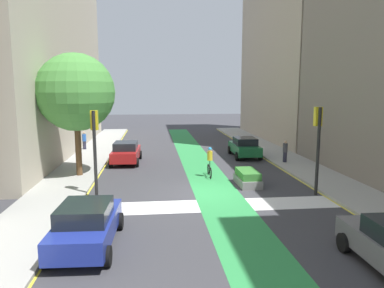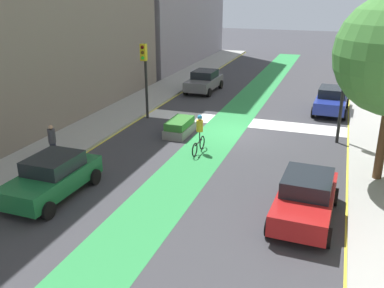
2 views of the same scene
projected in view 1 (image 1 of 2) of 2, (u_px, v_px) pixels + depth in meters
name	position (u px, v px, depth m)	size (l,w,h in m)	color
ground_plane	(204.00, 193.00, 18.53)	(120.00, 120.00, 0.00)	#38383D
bike_lane_paint	(217.00, 193.00, 18.60)	(2.40, 60.00, 0.01)	#2D8C47
crosswalk_band	(210.00, 205.00, 16.57)	(12.00, 1.80, 0.01)	silver
sidewalk_left	(54.00, 196.00, 17.72)	(3.00, 60.00, 0.15)	#9E9E99
curb_stripe_left	(85.00, 197.00, 17.89)	(0.16, 60.00, 0.01)	yellow
sidewalk_right	(341.00, 188.00, 19.32)	(3.00, 60.00, 0.15)	#9E9E99
curb_stripe_right	(315.00, 190.00, 19.17)	(0.16, 60.00, 0.01)	yellow
traffic_signal_near_right	(318.00, 134.00, 17.88)	(0.35, 0.52, 4.46)	black
traffic_signal_near_left	(95.00, 137.00, 17.48)	(0.35, 0.52, 4.31)	black
car_green_right_far	(245.00, 147.00, 28.43)	(2.09, 4.23, 1.57)	#196033
car_red_left_far	(126.00, 152.00, 26.06)	(2.16, 4.27, 1.57)	#A51919
car_blue_left_near	(87.00, 224.00, 12.10)	(2.16, 4.27, 1.57)	navy
cyclist_in_lane	(210.00, 161.00, 21.91)	(0.32, 1.73, 1.86)	black
pedestrian_sidewalk_right_a	(285.00, 151.00, 25.68)	(0.34, 0.34, 1.56)	#262638
pedestrian_sidewalk_left_a	(84.00, 140.00, 31.24)	(0.34, 0.34, 1.53)	#262638
street_tree_near	(76.00, 92.00, 21.13)	(4.60, 4.60, 7.31)	brown
median_planter	(248.00, 178.00, 20.08)	(1.13, 2.24, 0.85)	slate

